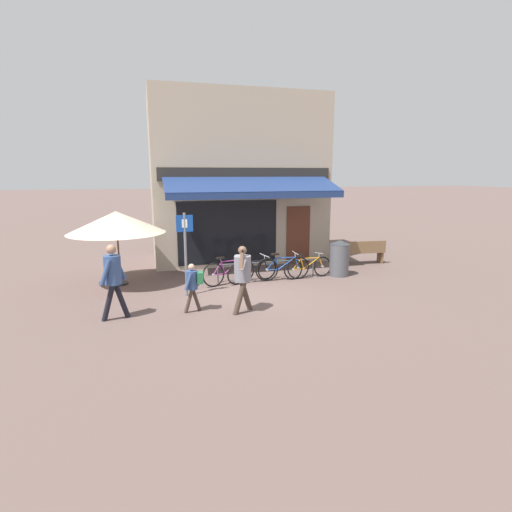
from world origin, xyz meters
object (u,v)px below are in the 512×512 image
object	(u,v)px
bicycle_blue	(283,268)
park_bench	(364,252)
bicycle_orange	(308,267)
pedestrian_child	(193,282)
litter_bin	(339,258)
cafe_parasol	(116,222)
bicycle_black	(252,271)
bicycle_purple	(229,272)
pedestrian_second_adult	(113,274)
parking_sign	(185,246)
pedestrian_adult	(243,272)

from	to	relation	value
bicycle_blue	park_bench	distance (m)	3.88
bicycle_orange	pedestrian_child	size ratio (longest dim) A/B	1.43
bicycle_blue	bicycle_orange	size ratio (longest dim) A/B	1.02
litter_bin	cafe_parasol	distance (m)	6.99
bicycle_orange	pedestrian_child	xyz separation A→B (m)	(-3.90, -2.23, 0.39)
bicycle_black	bicycle_purple	bearing A→B (deg)	162.09
bicycle_purple	bicycle_black	distance (m)	0.73
bicycle_orange	litter_bin	world-z (taller)	litter_bin
pedestrian_second_adult	parking_sign	xyz separation A→B (m)	(1.76, 1.35, 0.33)
pedestrian_child	litter_bin	bearing A→B (deg)	-145.45
bicycle_orange	pedestrian_adult	size ratio (longest dim) A/B	1.05
litter_bin	parking_sign	size ratio (longest dim) A/B	0.52
pedestrian_adult	pedestrian_second_adult	world-z (taller)	pedestrian_second_adult
bicycle_blue	park_bench	bearing A→B (deg)	20.96
parking_sign	litter_bin	bearing A→B (deg)	9.98
bicycle_black	bicycle_orange	xyz separation A→B (m)	(1.85, 0.06, -0.02)
cafe_parasol	park_bench	world-z (taller)	cafe_parasol
park_bench	litter_bin	bearing A→B (deg)	-138.36
bicycle_blue	litter_bin	bearing A→B (deg)	2.11
bicycle_blue	park_bench	size ratio (longest dim) A/B	1.08
bicycle_blue	cafe_parasol	distance (m)	5.15
pedestrian_adult	litter_bin	distance (m)	4.64
bicycle_black	pedestrian_adult	distance (m)	2.74
bicycle_orange	pedestrian_second_adult	distance (m)	6.15
litter_bin	bicycle_purple	bearing A→B (deg)	-179.33
pedestrian_child	park_bench	world-z (taller)	pedestrian_child
pedestrian_second_adult	park_bench	distance (m)	9.17
bicycle_orange	parking_sign	bearing A→B (deg)	-173.37
pedestrian_child	cafe_parasol	world-z (taller)	cafe_parasol
bicycle_black	pedestrian_second_adult	size ratio (longest dim) A/B	0.98
parking_sign	bicycle_black	bearing A→B (deg)	21.83
bicycle_black	park_bench	distance (m)	4.80
park_bench	pedestrian_adult	bearing A→B (deg)	-141.56
bicycle_purple	bicycle_orange	size ratio (longest dim) A/B	1.01
pedestrian_child	cafe_parasol	size ratio (longest dim) A/B	0.43
pedestrian_second_adult	bicycle_blue	bearing A→B (deg)	-145.31
pedestrian_adult	park_bench	distance (m)	6.76
litter_bin	bicycle_orange	bearing A→B (deg)	179.42
bicycle_black	pedestrian_adult	xyz separation A→B (m)	(-0.92, -2.51, 0.62)
pedestrian_adult	pedestrian_child	world-z (taller)	pedestrian_adult
park_bench	pedestrian_child	bearing A→B (deg)	-148.65
pedestrian_child	park_bench	size ratio (longest dim) A/B	0.74
pedestrian_child	pedestrian_second_adult	distance (m)	1.82
bicycle_black	cafe_parasol	size ratio (longest dim) A/B	0.61
bicycle_purple	pedestrian_second_adult	size ratio (longest dim) A/B	0.98
bicycle_blue	pedestrian_second_adult	bearing A→B (deg)	-155.50
pedestrian_adult	pedestrian_child	size ratio (longest dim) A/B	1.36
bicycle_blue	cafe_parasol	xyz separation A→B (m)	(-4.86, 0.88, 1.48)
bicycle_black	park_bench	world-z (taller)	park_bench
bicycle_blue	cafe_parasol	size ratio (longest dim) A/B	0.62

